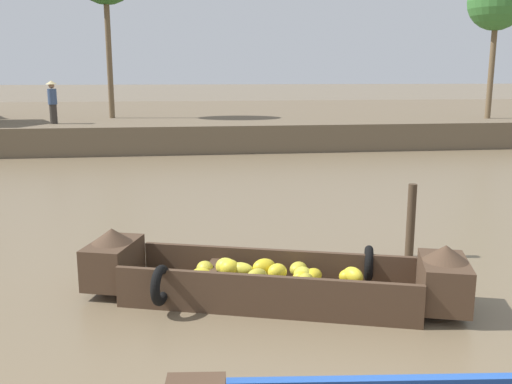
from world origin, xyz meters
The scene contains 6 objects.
ground_plane centered at (0.00, 10.00, 0.00)m, with size 300.00×300.00×0.00m, color #726047.
riverbank_strip centered at (0.00, 28.37, 0.53)m, with size 160.00×20.00×1.06m, color brown.
banana_boat centered at (-0.64, 4.32, 0.32)m, with size 5.06×2.46×0.90m.
palm_tree_mid centered at (11.64, 20.59, 5.93)m, with size 2.41×2.41×6.11m.
vendor_person centered at (-6.63, 20.35, 1.99)m, with size 0.44×0.44×1.66m.
mooring_post centered at (1.95, 5.82, 0.62)m, with size 0.14×0.14×1.24m, color #423323.
Camera 1 is at (-1.78, -2.72, 2.99)m, focal length 39.64 mm.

